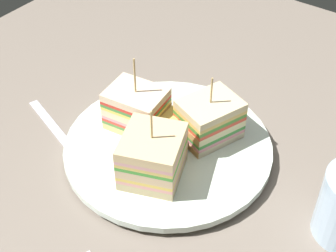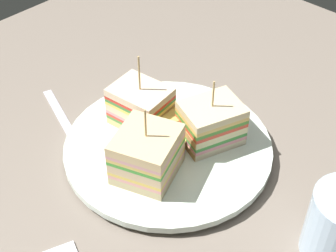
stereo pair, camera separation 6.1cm
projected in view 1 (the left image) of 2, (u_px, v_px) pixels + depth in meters
ground_plane at (168, 158)px, 65.17cm from camera, size 94.96×89.59×1.80cm
plate at (168, 147)px, 63.90cm from camera, size 26.36×26.36×1.66cm
sandwich_wedge_0 at (153, 156)px, 57.75cm from camera, size 9.15×8.81×9.62cm
sandwich_wedge_1 at (209, 119)px, 62.82cm from camera, size 8.81×7.88×9.11cm
sandwich_wedge_2 at (137, 109)px, 64.31cm from camera, size 6.44×7.91×10.42cm
chip_pile at (167, 128)px, 63.34cm from camera, size 7.66×7.42×3.47cm
spoon at (67, 142)px, 65.51cm from camera, size 6.43×14.54×1.00cm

